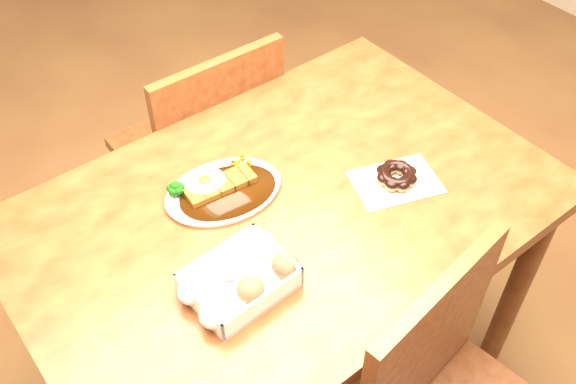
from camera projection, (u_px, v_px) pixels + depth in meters
ground at (287, 371)px, 1.97m from camera, size 6.00×6.00×0.00m
table at (287, 233)px, 1.50m from camera, size 1.20×0.80×0.75m
chair_far at (205, 150)px, 1.96m from camera, size 0.43×0.43×0.87m
katsu_curry_plate at (221, 189)px, 1.44m from camera, size 0.29×0.23×0.05m
donut_box at (239, 279)px, 1.25m from camera, size 0.24×0.17×0.06m
pon_de_ring at (396, 176)px, 1.46m from camera, size 0.23×0.19×0.04m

